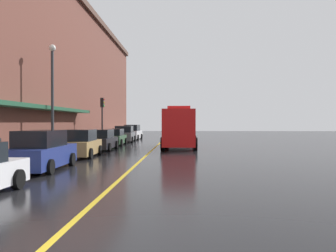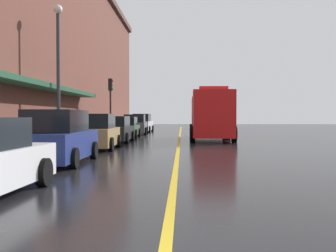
# 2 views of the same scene
# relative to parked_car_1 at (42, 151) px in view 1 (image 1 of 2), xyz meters

# --- Properties ---
(ground_plane) EXTENTS (112.00, 112.00, 0.00)m
(ground_plane) POSITION_rel_parked_car_1_xyz_m (3.95, 14.93, -0.83)
(ground_plane) COLOR black
(sidewalk_left) EXTENTS (2.40, 70.00, 0.15)m
(sidewalk_left) POSITION_rel_parked_car_1_xyz_m (-2.25, 14.93, -0.76)
(sidewalk_left) COLOR #ADA8A0
(sidewalk_left) RESTS_ON ground
(lane_center_stripe) EXTENTS (0.16, 70.00, 0.01)m
(lane_center_stripe) POSITION_rel_parked_car_1_xyz_m (3.95, 14.93, -0.83)
(lane_center_stripe) COLOR gold
(lane_center_stripe) RESTS_ON ground
(brick_building_left) EXTENTS (11.62, 64.00, 14.10)m
(brick_building_left) POSITION_rel_parked_car_1_xyz_m (-8.67, 13.92, 6.23)
(brick_building_left) COLOR brown
(brick_building_left) RESTS_ON ground
(parked_car_1) EXTENTS (2.01, 4.85, 1.78)m
(parked_car_1) POSITION_rel_parked_car_1_xyz_m (0.00, 0.00, 0.00)
(parked_car_1) COLOR navy
(parked_car_1) RESTS_ON ground
(parked_car_2) EXTENTS (2.14, 4.19, 1.69)m
(parked_car_2) POSITION_rel_parked_car_1_xyz_m (-0.01, 5.98, -0.04)
(parked_car_2) COLOR #A5844C
(parked_car_2) RESTS_ON ground
(parked_car_3) EXTENTS (2.13, 4.62, 1.58)m
(parked_car_3) POSITION_rel_parked_car_1_xyz_m (-0.03, 11.55, -0.08)
(parked_car_3) COLOR black
(parked_car_3) RESTS_ON ground
(parked_car_4) EXTENTS (2.00, 4.31, 1.53)m
(parked_car_4) POSITION_rel_parked_car_1_xyz_m (-0.09, 17.30, -0.11)
(parked_car_4) COLOR #2D5133
(parked_car_4) RESTS_ON ground
(parked_car_5) EXTENTS (2.24, 4.52, 1.74)m
(parked_car_5) POSITION_rel_parked_car_1_xyz_m (-0.02, 22.94, -0.02)
(parked_car_5) COLOR #595B60
(parked_car_5) RESTS_ON ground
(parked_car_6) EXTENTS (2.12, 4.49, 1.82)m
(parked_car_6) POSITION_rel_parked_car_1_xyz_m (0.09, 28.29, 0.01)
(parked_car_6) COLOR silver
(parked_car_6) RESTS_ON ground
(fire_truck) EXTENTS (2.87, 8.82, 3.37)m
(fire_truck) POSITION_rel_parked_car_1_xyz_m (6.05, 14.49, 0.77)
(fire_truck) COLOR red
(fire_truck) RESTS_ON ground
(parking_meter_0) EXTENTS (0.14, 0.18, 1.33)m
(parking_meter_0) POSITION_rel_parked_car_1_xyz_m (-1.40, 18.23, 0.23)
(parking_meter_0) COLOR #4C4C51
(parking_meter_0) RESTS_ON sidewalk_left
(parking_meter_2) EXTENTS (0.14, 0.18, 1.33)m
(parking_meter_2) POSITION_rel_parked_car_1_xyz_m (-1.40, 23.66, 0.23)
(parking_meter_2) COLOR #4C4C51
(parking_meter_2) RESTS_ON sidewalk_left
(parking_meter_3) EXTENTS (0.14, 0.18, 1.33)m
(parking_meter_3) POSITION_rel_parked_car_1_xyz_m (-1.40, 18.38, 0.23)
(parking_meter_3) COLOR #4C4C51
(parking_meter_3) RESTS_ON sidewalk_left
(street_lamp_left) EXTENTS (0.44, 0.44, 6.94)m
(street_lamp_left) POSITION_rel_parked_car_1_xyz_m (-2.00, 6.75, 3.57)
(street_lamp_left) COLOR #33383D
(street_lamp_left) RESTS_ON sidewalk_left
(traffic_light_near) EXTENTS (0.38, 0.36, 4.30)m
(traffic_light_near) POSITION_rel_parked_car_1_xyz_m (-1.34, 18.01, 2.32)
(traffic_light_near) COLOR #232326
(traffic_light_near) RESTS_ON sidewalk_left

